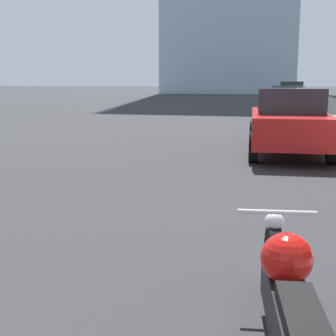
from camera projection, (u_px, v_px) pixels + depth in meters
name	position (u px, v px, depth m)	size (l,w,h in m)	color
sidewalk	(328.00, 105.00, 35.66)	(3.16, 240.00, 0.15)	gray
motorcycle	(291.00, 309.00, 2.91)	(0.68, 2.67, 0.79)	black
parked_car_red	(288.00, 121.00, 11.59)	(2.15, 4.69, 1.63)	red
parked_car_green	(289.00, 102.00, 23.44)	(2.13, 4.39, 1.59)	#1E6B33
parked_car_silver	(291.00, 94.00, 34.11)	(2.04, 4.00, 1.82)	#BCBCC1
parked_car_white	(293.00, 92.00, 45.52)	(1.94, 3.91, 1.67)	silver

